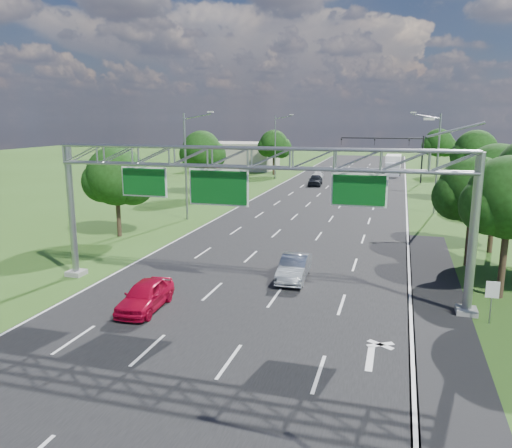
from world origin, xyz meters
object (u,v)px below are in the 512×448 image
(traffic_signal, at_px, (398,148))
(box_truck, at_px, (393,165))
(sign_gantry, at_px, (251,169))
(red_coupe, at_px, (145,295))
(regulatory_sign, at_px, (492,294))
(silver_sedan, at_px, (294,268))

(traffic_signal, xyz_separation_m, box_truck, (-0.76, 11.70, -3.62))
(sign_gantry, bearing_deg, traffic_signal, 82.32)
(box_truck, bearing_deg, traffic_signal, -84.80)
(traffic_signal, relative_size, red_coupe, 2.82)
(traffic_signal, bearing_deg, box_truck, 93.69)
(red_coupe, distance_m, box_truck, 69.44)
(regulatory_sign, xyz_separation_m, traffic_signal, (-4.92, 54.02, 3.66))
(box_truck, bearing_deg, silver_sedan, -92.74)
(sign_gantry, relative_size, box_truck, 2.75)
(sign_gantry, relative_size, traffic_signal, 1.92)
(sign_gantry, xyz_separation_m, traffic_signal, (7.15, 53.00, -1.72))
(sign_gantry, distance_m, red_coupe, 8.53)
(red_coupe, xyz_separation_m, box_truck, (10.84, 68.58, 0.81))
(sign_gantry, distance_m, regulatory_sign, 13.25)
(regulatory_sign, distance_m, red_coupe, 16.78)
(sign_gantry, bearing_deg, box_truck, 84.36)
(regulatory_sign, distance_m, box_truck, 65.97)
(red_coupe, relative_size, box_truck, 0.51)
(regulatory_sign, bearing_deg, box_truck, 94.94)
(sign_gantry, height_order, red_coupe, sign_gantry)
(traffic_signal, bearing_deg, sign_gantry, -97.68)
(sign_gantry, bearing_deg, silver_sedan, 58.28)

